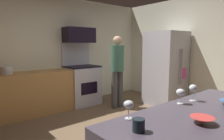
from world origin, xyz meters
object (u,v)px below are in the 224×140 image
object	(u,v)px
oven_range	(82,83)
mixing_bowl_small	(202,120)
stock_pot	(6,70)
microwave	(79,35)
mug_coffee	(139,125)
wine_glass_near	(193,89)
refrigerator	(166,69)
wine_glass_mid	(129,105)
wine_glass_far	(181,93)
person_cook	(117,68)

from	to	relation	value
oven_range	mixing_bowl_small	distance (m)	3.75
oven_range	stock_pot	size ratio (longest dim) A/B	6.82
microwave	mug_coffee	world-z (taller)	microwave
microwave	wine_glass_near	bearing A→B (deg)	-100.32
oven_range	mixing_bowl_small	xyz separation A→B (m)	(-1.10, -3.56, 0.41)
mug_coffee	wine_glass_near	bearing A→B (deg)	8.54
refrigerator	stock_pot	xyz separation A→B (m)	(-3.23, 1.34, 0.09)
microwave	stock_pot	distance (m)	1.82
wine_glass_mid	stock_pot	xyz separation A→B (m)	(-0.22, 3.16, -0.03)
refrigerator	wine_glass_near	bearing A→B (deg)	-138.99
oven_range	refrigerator	xyz separation A→B (m)	(1.56, -1.34, 0.37)
mixing_bowl_small	wine_glass_near	xyz separation A→B (m)	(0.50, 0.35, 0.10)
wine_glass_near	mug_coffee	world-z (taller)	wine_glass_near
mug_coffee	mixing_bowl_small	bearing A→B (deg)	-23.73
wine_glass_far	mug_coffee	size ratio (longest dim) A/B	1.71
refrigerator	stock_pot	distance (m)	3.50
wine_glass_near	mug_coffee	size ratio (longest dim) A/B	1.97
person_cook	mug_coffee	bearing A→B (deg)	-128.37
wine_glass_near	person_cook	bearing A→B (deg)	65.99
person_cook	wine_glass_mid	xyz separation A→B (m)	(-1.93, -2.37, 0.08)
refrigerator	mixing_bowl_small	world-z (taller)	refrigerator
mug_coffee	person_cook	bearing A→B (deg)	51.63
wine_glass_far	stock_pot	bearing A→B (deg)	105.40
mixing_bowl_small	mug_coffee	distance (m)	0.50
person_cook	wine_glass_near	world-z (taller)	person_cook
mixing_bowl_small	wine_glass_mid	xyz separation A→B (m)	(-0.35, 0.41, 0.09)
person_cook	mixing_bowl_small	size ratio (longest dim) A/B	9.55
microwave	refrigerator	size ratio (longest dim) A/B	0.42
oven_range	wine_glass_mid	distance (m)	3.51
wine_glass_near	refrigerator	bearing A→B (deg)	41.01
refrigerator	person_cook	bearing A→B (deg)	152.80
wine_glass_near	stock_pot	world-z (taller)	wine_glass_near
wine_glass_mid	stock_pot	size ratio (longest dim) A/B	0.66
wine_glass_near	oven_range	bearing A→B (deg)	79.41
person_cook	wine_glass_far	world-z (taller)	person_cook
person_cook	wine_glass_mid	distance (m)	3.06
person_cook	mug_coffee	xyz separation A→B (m)	(-2.04, -2.58, 0.01)
person_cook	stock_pot	distance (m)	2.29
wine_glass_near	mug_coffee	xyz separation A→B (m)	(-0.96, -0.14, -0.09)
person_cook	mixing_bowl_small	world-z (taller)	person_cook
refrigerator	mug_coffee	bearing A→B (deg)	-147.02
microwave	mug_coffee	distance (m)	3.86
mixing_bowl_small	stock_pot	size ratio (longest dim) A/B	0.78
microwave	wine_glass_mid	xyz separation A→B (m)	(-1.45, -3.24, -0.69)
oven_range	mixing_bowl_small	bearing A→B (deg)	-107.12
microwave	mug_coffee	xyz separation A→B (m)	(-1.56, -3.45, -0.75)
wine_glass_far	microwave	bearing A→B (deg)	76.48
mixing_bowl_small	wine_glass_mid	size ratio (longest dim) A/B	1.18
wine_glass_mid	wine_glass_far	distance (m)	0.66
mixing_bowl_small	mug_coffee	size ratio (longest dim) A/B	1.98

